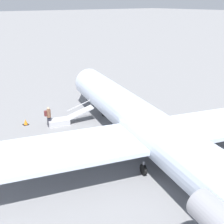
{
  "coord_description": "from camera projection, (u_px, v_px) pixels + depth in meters",
  "views": [
    {
      "loc": [
        -14.21,
        13.8,
        10.21
      ],
      "look_at": [
        3.87,
        -0.21,
        1.98
      ],
      "focal_mm": 50.0,
      "sensor_mm": 36.0,
      "label": 1
    }
  ],
  "objects": [
    {
      "name": "traffic_cone_near_stairs",
      "position": [
        26.0,
        122.0,
        27.0
      ],
      "size": [
        0.46,
        0.46,
        0.51
      ],
      "color": "black",
      "rests_on": "ground"
    },
    {
      "name": "passenger",
      "position": [
        48.0,
        115.0,
        26.38
      ],
      "size": [
        0.42,
        0.56,
        1.74
      ],
      "rotation": [
        0.0,
        0.0,
        -1.85
      ],
      "color": "#23232D",
      "rests_on": "ground"
    },
    {
      "name": "ground_plane",
      "position": [
        143.0,
        154.0,
        21.98
      ],
      "size": [
        600.0,
        600.0,
        0.0
      ],
      "primitive_type": "plane",
      "color": "slate"
    },
    {
      "name": "boarding_stairs",
      "position": [
        63.0,
        120.0,
        27.09
      ],
      "size": [
        2.09,
        4.14,
        1.81
      ],
      "rotation": [
        0.0,
        0.0,
        -1.85
      ],
      "color": "#B2B2B7",
      "rests_on": "ground"
    },
    {
      "name": "airplane_main",
      "position": [
        151.0,
        130.0,
        20.33
      ],
      "size": [
        31.45,
        24.27,
        7.45
      ],
      "rotation": [
        0.0,
        0.0,
        -0.28
      ],
      "color": "silver",
      "rests_on": "ground"
    }
  ]
}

